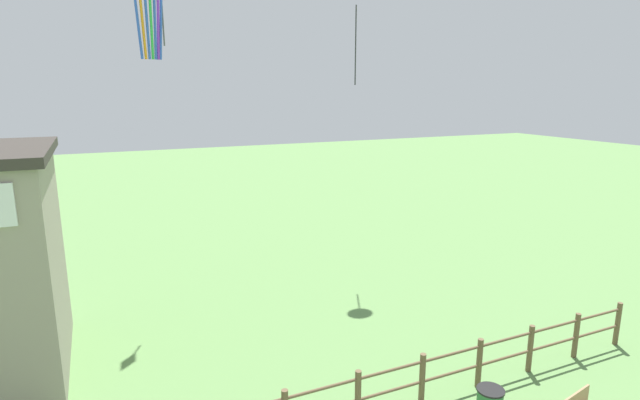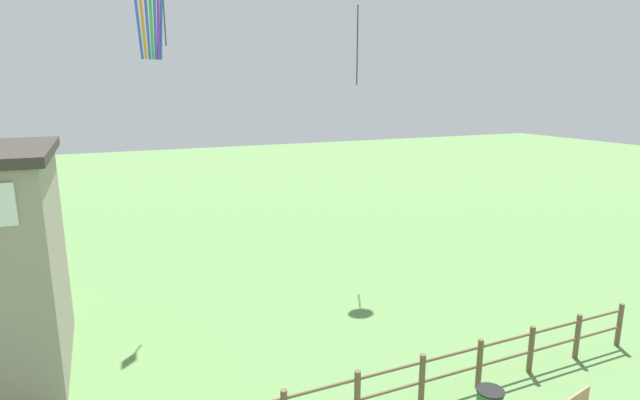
{
  "view_description": "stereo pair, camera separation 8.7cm",
  "coord_description": "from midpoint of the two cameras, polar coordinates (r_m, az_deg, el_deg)",
  "views": [
    {
      "loc": [
        -4.74,
        -2.8,
        7.21
      ],
      "look_at": [
        0.0,
        7.65,
        4.64
      ],
      "focal_mm": 28.0,
      "sensor_mm": 36.0,
      "label": 1
    },
    {
      "loc": [
        -4.66,
        -2.84,
        7.21
      ],
      "look_at": [
        0.0,
        7.65,
        4.64
      ],
      "focal_mm": 28.0,
      "sensor_mm": 36.0,
      "label": 2
    }
  ],
  "objects": [
    {
      "name": "wooden_fence",
      "position": [
        11.66,
        4.52,
        -21.3
      ],
      "size": [
        17.04,
        0.14,
        1.28
      ],
      "color": "brown",
      "rests_on": "ground_plane"
    },
    {
      "name": "kite_orange_delta",
      "position": [
        20.49,
        4.5,
        21.64
      ],
      "size": [
        1.09,
        1.08,
        3.49
      ],
      "color": "orange"
    }
  ]
}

